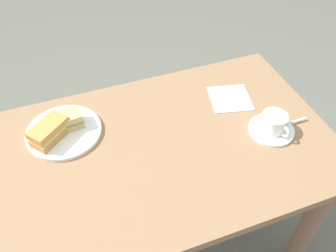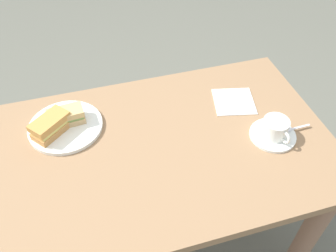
{
  "view_description": "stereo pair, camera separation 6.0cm",
  "coord_description": "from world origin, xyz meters",
  "px_view_note": "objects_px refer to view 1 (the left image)",
  "views": [
    {
      "loc": [
        0.19,
        0.74,
        1.61
      ],
      "look_at": [
        -0.11,
        -0.05,
        0.73
      ],
      "focal_mm": 37.58,
      "sensor_mm": 36.0,
      "label": 1
    },
    {
      "loc": [
        0.13,
        0.76,
        1.61
      ],
      "look_at": [
        -0.11,
        -0.05,
        0.73
      ],
      "focal_mm": 37.58,
      "sensor_mm": 36.0,
      "label": 2
    }
  ],
  "objects_px": {
    "coffee_saucer": "(271,130)",
    "dining_table": "(146,174)",
    "sandwich_back": "(49,132)",
    "spoon": "(291,122)",
    "coffee_cup": "(274,122)",
    "sandwich_front": "(64,122)",
    "sandwich_plate": "(64,132)",
    "napkin": "(230,98)"
  },
  "relations": [
    {
      "from": "napkin",
      "to": "spoon",
      "type": "bearing_deg",
      "value": 124.28
    },
    {
      "from": "spoon",
      "to": "dining_table",
      "type": "bearing_deg",
      "value": -6.96
    },
    {
      "from": "sandwich_back",
      "to": "spoon",
      "type": "height_order",
      "value": "sandwich_back"
    },
    {
      "from": "spoon",
      "to": "sandwich_plate",
      "type": "bearing_deg",
      "value": -17.36
    },
    {
      "from": "sandwich_front",
      "to": "coffee_cup",
      "type": "bearing_deg",
      "value": 159.28
    },
    {
      "from": "spoon",
      "to": "coffee_cup",
      "type": "bearing_deg",
      "value": 2.4
    },
    {
      "from": "sandwich_front",
      "to": "napkin",
      "type": "distance_m",
      "value": 0.62
    },
    {
      "from": "sandwich_back",
      "to": "coffee_saucer",
      "type": "relative_size",
      "value": 0.92
    },
    {
      "from": "spoon",
      "to": "napkin",
      "type": "distance_m",
      "value": 0.24
    },
    {
      "from": "dining_table",
      "to": "sandwich_back",
      "type": "xyz_separation_m",
      "value": [
        0.28,
        -0.15,
        0.18
      ]
    },
    {
      "from": "dining_table",
      "to": "coffee_saucer",
      "type": "distance_m",
      "value": 0.47
    },
    {
      "from": "dining_table",
      "to": "coffee_cup",
      "type": "height_order",
      "value": "coffee_cup"
    },
    {
      "from": "sandwich_front",
      "to": "spoon",
      "type": "bearing_deg",
      "value": 161.51
    },
    {
      "from": "coffee_saucer",
      "to": "coffee_cup",
      "type": "bearing_deg",
      "value": 102.06
    },
    {
      "from": "dining_table",
      "to": "napkin",
      "type": "distance_m",
      "value": 0.44
    },
    {
      "from": "dining_table",
      "to": "sandwich_front",
      "type": "distance_m",
      "value": 0.34
    },
    {
      "from": "sandwich_front",
      "to": "coffee_cup",
      "type": "xyz_separation_m",
      "value": [
        -0.68,
        0.26,
        0.0
      ]
    },
    {
      "from": "dining_table",
      "to": "coffee_saucer",
      "type": "height_order",
      "value": "coffee_saucer"
    },
    {
      "from": "dining_table",
      "to": "sandwich_back",
      "type": "distance_m",
      "value": 0.37
    },
    {
      "from": "dining_table",
      "to": "coffee_saucer",
      "type": "bearing_deg",
      "value": 171.62
    },
    {
      "from": "dining_table",
      "to": "spoon",
      "type": "xyz_separation_m",
      "value": [
        -0.53,
        0.06,
        0.14
      ]
    },
    {
      "from": "coffee_cup",
      "to": "sandwich_plate",
      "type": "bearing_deg",
      "value": -19.46
    },
    {
      "from": "sandwich_plate",
      "to": "spoon",
      "type": "distance_m",
      "value": 0.8
    },
    {
      "from": "sandwich_front",
      "to": "coffee_saucer",
      "type": "distance_m",
      "value": 0.72
    },
    {
      "from": "sandwich_back",
      "to": "napkin",
      "type": "relative_size",
      "value": 0.97
    },
    {
      "from": "sandwich_front",
      "to": "coffee_saucer",
      "type": "height_order",
      "value": "sandwich_front"
    },
    {
      "from": "coffee_cup",
      "to": "sandwich_back",
      "type": "bearing_deg",
      "value": -16.76
    },
    {
      "from": "sandwich_plate",
      "to": "napkin",
      "type": "height_order",
      "value": "sandwich_plate"
    },
    {
      "from": "dining_table",
      "to": "napkin",
      "type": "xyz_separation_m",
      "value": [
        -0.39,
        -0.14,
        0.13
      ]
    },
    {
      "from": "spoon",
      "to": "napkin",
      "type": "bearing_deg",
      "value": -55.72
    },
    {
      "from": "sandwich_plate",
      "to": "sandwich_front",
      "type": "height_order",
      "value": "sandwich_front"
    },
    {
      "from": "coffee_saucer",
      "to": "coffee_cup",
      "type": "relative_size",
      "value": 1.37
    },
    {
      "from": "sandwich_front",
      "to": "spoon",
      "type": "height_order",
      "value": "sandwich_front"
    },
    {
      "from": "coffee_saucer",
      "to": "dining_table",
      "type": "bearing_deg",
      "value": -8.38
    },
    {
      "from": "sandwich_front",
      "to": "coffee_cup",
      "type": "height_order",
      "value": "coffee_cup"
    },
    {
      "from": "coffee_cup",
      "to": "coffee_saucer",
      "type": "bearing_deg",
      "value": -77.94
    },
    {
      "from": "dining_table",
      "to": "spoon",
      "type": "height_order",
      "value": "spoon"
    },
    {
      "from": "dining_table",
      "to": "napkin",
      "type": "relative_size",
      "value": 8.72
    },
    {
      "from": "coffee_saucer",
      "to": "spoon",
      "type": "bearing_deg",
      "value": -178.78
    },
    {
      "from": "sandwich_plate",
      "to": "spoon",
      "type": "xyz_separation_m",
      "value": [
        -0.77,
        0.24,
        0.01
      ]
    },
    {
      "from": "sandwich_plate",
      "to": "sandwich_back",
      "type": "xyz_separation_m",
      "value": [
        0.04,
        0.02,
        0.04
      ]
    },
    {
      "from": "sandwich_front",
      "to": "sandwich_back",
      "type": "relative_size",
      "value": 0.88
    }
  ]
}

